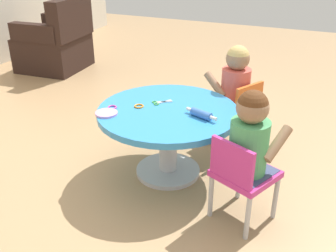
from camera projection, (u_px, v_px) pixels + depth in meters
ground_plane at (168, 172)px, 2.70m from camera, size 10.00×10.00×0.00m
craft_table at (168, 125)px, 2.53m from camera, size 0.91×0.91×0.48m
child_chair_left at (242, 175)px, 2.12m from camera, size 0.40×0.40×0.54m
seated_child_left at (250, 136)px, 2.04m from camera, size 0.43×0.39×0.51m
child_chair_right at (237, 110)px, 2.89m from camera, size 0.41×0.41×0.54m
seated_child_right at (235, 80)px, 2.82m from camera, size 0.40×0.43×0.51m
armchair_dark at (56, 44)px, 4.63m from camera, size 0.76×0.76×0.85m
rolling_pin at (201, 114)px, 2.36m from camera, size 0.10×0.22×0.05m
craft_scissors at (159, 102)px, 2.58m from camera, size 0.13×0.13×0.01m
playdough_blob_0 at (106, 113)px, 2.41m from camera, size 0.14×0.14×0.01m
cookie_cutter_0 at (112, 107)px, 2.50m from camera, size 0.06×0.06×0.01m
cookie_cutter_1 at (139, 106)px, 2.52m from camera, size 0.06×0.06×0.01m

